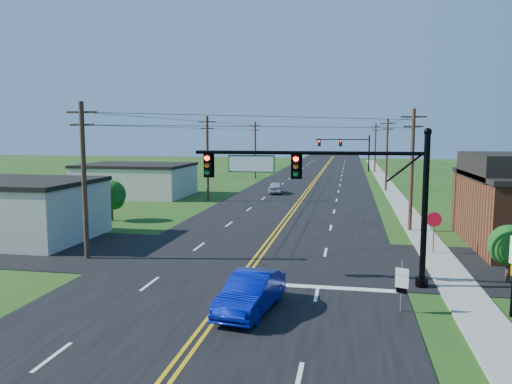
% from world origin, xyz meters
% --- Properties ---
extents(ground, '(260.00, 260.00, 0.00)m').
position_xyz_m(ground, '(0.00, 0.00, 0.00)').
color(ground, '#173F12').
rests_on(ground, ground).
extents(road_main, '(16.00, 220.00, 0.04)m').
position_xyz_m(road_main, '(0.00, 50.00, 0.02)').
color(road_main, black).
rests_on(road_main, ground).
extents(road_cross, '(70.00, 10.00, 0.04)m').
position_xyz_m(road_cross, '(0.00, 12.00, 0.02)').
color(road_cross, black).
rests_on(road_cross, ground).
extents(sidewalk, '(2.00, 160.00, 0.08)m').
position_xyz_m(sidewalk, '(10.50, 40.00, 0.04)').
color(sidewalk, gray).
rests_on(sidewalk, ground).
extents(signal_mast_main, '(11.30, 0.60, 7.48)m').
position_xyz_m(signal_mast_main, '(4.34, 8.00, 4.75)').
color(signal_mast_main, black).
rests_on(signal_mast_main, ground).
extents(signal_mast_far, '(10.98, 0.60, 7.48)m').
position_xyz_m(signal_mast_far, '(4.44, 80.00, 4.55)').
color(signal_mast_far, black).
rests_on(signal_mast_far, ground).
extents(cream_bldg_near, '(10.20, 8.20, 4.10)m').
position_xyz_m(cream_bldg_near, '(-17.00, 14.00, 2.06)').
color(cream_bldg_near, beige).
rests_on(cream_bldg_near, ground).
extents(cream_bldg_far, '(12.20, 9.20, 3.70)m').
position_xyz_m(cream_bldg_far, '(-19.00, 38.00, 1.86)').
color(cream_bldg_far, beige).
rests_on(cream_bldg_far, ground).
extents(utility_pole_left_a, '(1.80, 0.28, 9.00)m').
position_xyz_m(utility_pole_left_a, '(-9.50, 10.00, 4.72)').
color(utility_pole_left_a, '#342417').
rests_on(utility_pole_left_a, ground).
extents(utility_pole_left_b, '(1.80, 0.28, 9.00)m').
position_xyz_m(utility_pole_left_b, '(-9.50, 35.00, 4.72)').
color(utility_pole_left_b, '#342417').
rests_on(utility_pole_left_b, ground).
extents(utility_pole_left_c, '(1.80, 0.28, 9.00)m').
position_xyz_m(utility_pole_left_c, '(-9.50, 62.00, 4.72)').
color(utility_pole_left_c, '#342417').
rests_on(utility_pole_left_c, ground).
extents(utility_pole_right_a, '(1.80, 0.28, 9.00)m').
position_xyz_m(utility_pole_right_a, '(9.80, 22.00, 4.72)').
color(utility_pole_right_a, '#342417').
rests_on(utility_pole_right_a, ground).
extents(utility_pole_right_b, '(1.80, 0.28, 9.00)m').
position_xyz_m(utility_pole_right_b, '(9.80, 48.00, 4.72)').
color(utility_pole_right_b, '#342417').
rests_on(utility_pole_right_b, ground).
extents(utility_pole_right_c, '(1.80, 0.28, 9.00)m').
position_xyz_m(utility_pole_right_c, '(9.80, 78.00, 4.72)').
color(utility_pole_right_c, '#342417').
rests_on(utility_pole_right_c, ground).
extents(tree_right_back, '(3.00, 3.00, 4.10)m').
position_xyz_m(tree_right_back, '(16.00, 26.00, 2.60)').
color(tree_right_back, '#342417').
rests_on(tree_right_back, ground).
extents(shrub_corner, '(2.00, 2.00, 2.86)m').
position_xyz_m(shrub_corner, '(13.00, 9.50, 1.85)').
color(shrub_corner, '#342417').
rests_on(shrub_corner, ground).
extents(tree_left, '(2.40, 2.40, 3.37)m').
position_xyz_m(tree_left, '(-14.00, 22.00, 2.16)').
color(tree_left, '#342417').
rests_on(tree_left, ground).
extents(blue_car, '(2.33, 4.89, 1.55)m').
position_xyz_m(blue_car, '(1.50, 3.29, 0.77)').
color(blue_car, '#061496').
rests_on(blue_car, ground).
extents(distant_car, '(2.12, 4.26, 1.39)m').
position_xyz_m(distant_car, '(-3.36, 42.84, 0.70)').
color(distant_car, silver).
rests_on(distant_car, ground).
extents(route_sign, '(0.51, 0.22, 2.15)m').
position_xyz_m(route_sign, '(7.50, 4.33, 1.25)').
color(route_sign, slate).
rests_on(route_sign, ground).
extents(stop_sign, '(0.91, 0.13, 2.56)m').
position_xyz_m(stop_sign, '(10.37, 14.96, 1.84)').
color(stop_sign, slate).
rests_on(stop_sign, ground).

